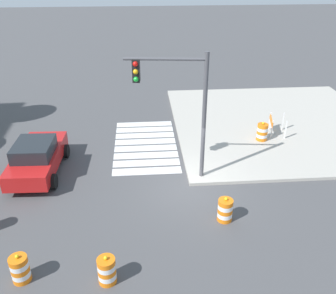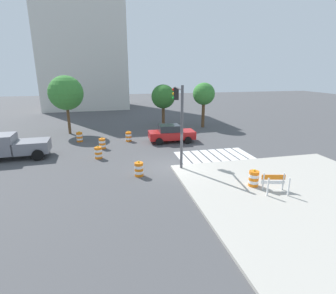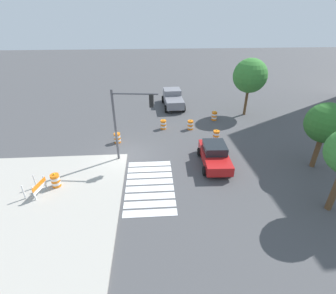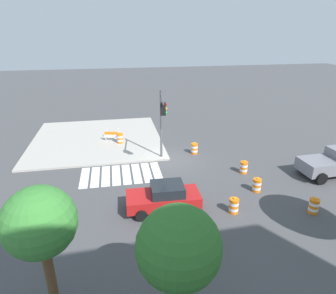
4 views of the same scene
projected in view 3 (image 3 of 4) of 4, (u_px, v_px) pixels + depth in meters
ground_plane at (127, 156)px, 20.20m from camera, size 120.00×120.00×0.00m
sidewalk_corner at (16, 211)px, 14.58m from camera, size 12.00×12.00×0.15m
crosswalk_stripes at (150, 185)px, 16.82m from camera, size 5.85×3.20×0.02m
sports_car at (215, 155)px, 18.75m from camera, size 4.36×2.25×1.63m
pickup_truck at (173, 98)px, 29.98m from camera, size 5.24×2.54×1.92m
traffic_barrel_near_corner at (216, 135)px, 22.40m from camera, size 0.56×0.56×1.02m
traffic_barrel_crosswalk_end at (190, 125)px, 24.40m from camera, size 0.56×0.56×1.02m
traffic_barrel_median_near at (163, 125)px, 24.48m from camera, size 0.56×0.56×1.02m
traffic_barrel_median_far at (214, 116)px, 26.42m from camera, size 0.56×0.56×1.02m
traffic_barrel_far_curb at (117, 138)px, 21.95m from camera, size 0.56×0.56×1.02m
traffic_barrel_on_sidewalk at (56, 180)px, 16.31m from camera, size 0.56×0.56×1.02m
construction_barricade at (37, 187)px, 15.56m from camera, size 1.38×1.04×1.00m
traffic_light_pole at (130, 114)px, 17.70m from camera, size 0.59×3.28×5.50m
street_tree_streetside_near at (326, 123)px, 17.16m from camera, size 2.81×2.81×4.96m
street_tree_streetside_far at (250, 76)px, 25.91m from camera, size 3.53×3.53×6.07m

